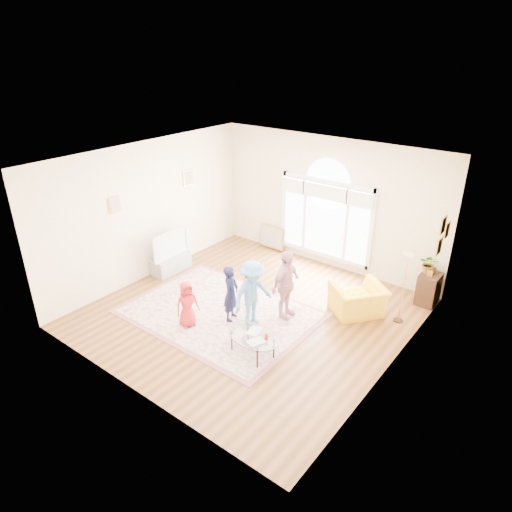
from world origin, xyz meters
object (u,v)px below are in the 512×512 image
Objects in this scene: tv_console at (171,263)px; television at (169,243)px; area_rug at (220,313)px; coffee_table at (253,336)px; armchair at (358,300)px.

television reaches higher than tv_console.
area_rug is 2.38m from tv_console.
coffee_table reaches higher than area_rug.
area_rug is 2.87m from armchair.
area_rug is at bearing 164.78° from coffee_table.
television reaches higher than armchair.
tv_console is at bearing 169.47° from coffee_table.
television is 1.16× the size of armchair.
armchair reaches higher than coffee_table.
television is (-2.25, 0.72, 0.75)m from area_rug.
coffee_table is at bearing -25.41° from area_rug.
area_rug is 1.59m from coffee_table.
area_rug is 3.60× the size of tv_console.
tv_console is 4.64m from armchair.
armchair is (4.52, 1.02, -0.43)m from television.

